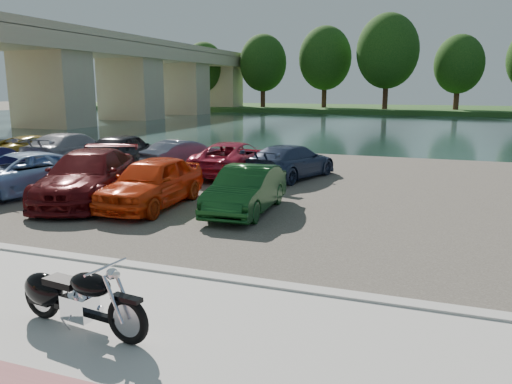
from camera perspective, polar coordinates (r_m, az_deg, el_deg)
ground at (r=7.85m, az=-14.29°, el=-14.71°), size 200.00×200.00×0.00m
promenade at (r=7.13m, az=-19.02°, el=-17.44°), size 60.00×6.00×0.10m
kerb at (r=9.39m, az=-7.37°, el=-9.44°), size 60.00×0.30×0.14m
parking_lot at (r=17.57m, az=6.20°, el=0.48°), size 60.00×18.00×0.04m
river at (r=46.05m, az=15.02°, el=7.14°), size 120.00×40.00×0.00m
far_bank at (r=77.91m, az=17.25°, el=9.00°), size 120.00×24.00×0.60m
bridge at (r=56.75m, az=-14.82°, el=13.55°), size 7.00×56.00×8.55m
far_trees at (r=71.64m, az=20.92°, el=14.32°), size 70.25×10.68×12.52m
motorcycle at (r=7.68m, az=-20.38°, el=-11.13°), size 2.33×0.76×1.05m
car_2 at (r=17.78m, az=-25.61°, el=1.80°), size 3.82×5.37×1.36m
car_3 at (r=16.09m, az=-18.64°, el=1.71°), size 3.72×5.67×1.53m
car_4 at (r=14.83m, az=-11.80°, el=1.13°), size 1.91×4.34×1.46m
car_5 at (r=13.86m, az=-1.14°, el=0.26°), size 1.53×3.93×1.28m
car_6 at (r=25.72m, az=-23.57°, el=4.61°), size 3.47×4.89×1.24m
car_7 at (r=23.64m, az=-20.37°, el=4.60°), size 2.47×5.26×1.48m
car_8 at (r=22.29m, az=-14.80°, el=4.62°), size 2.35×4.69×1.53m
car_9 at (r=21.42m, az=-8.11°, el=4.24°), size 2.62×4.05×1.26m
car_10 at (r=19.81m, az=-2.59°, el=3.85°), size 2.40×4.90×1.34m
car_11 at (r=19.18m, az=4.04°, el=3.51°), size 2.99×4.80×1.30m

